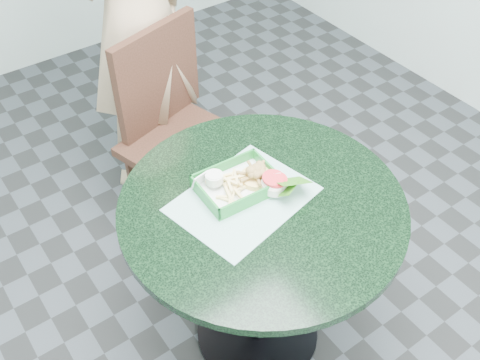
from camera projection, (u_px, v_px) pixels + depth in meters
floor at (257, 332)px, 2.31m from camera, size 4.00×5.00×0.02m
cafe_table at (261, 241)px, 1.91m from camera, size 0.92×0.92×0.75m
dining_chair at (174, 121)px, 2.46m from camera, size 0.46×0.46×0.93m
placemat at (243, 203)px, 1.80m from camera, size 0.48×0.40×0.00m
food_basket at (237, 190)px, 1.82m from camera, size 0.25×0.18×0.05m
crab_sandwich at (256, 177)px, 1.82m from camera, size 0.11×0.11×0.07m
fries_pile at (231, 190)px, 1.79m from camera, size 0.12×0.13×0.04m
sauce_ramekin at (214, 183)px, 1.80m from camera, size 0.06×0.06×0.03m
garnish_cup at (278, 186)px, 1.80m from camera, size 0.13×0.12×0.05m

